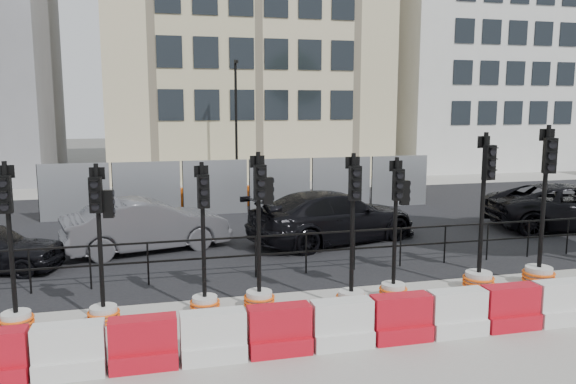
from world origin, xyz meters
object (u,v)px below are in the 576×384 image
object	(u,v)px
traffic_signal_d	(260,273)
car_c	(333,217)
traffic_signal_a	(14,298)
traffic_signal_h	(540,254)

from	to	relation	value
traffic_signal_d	car_c	xyz separation A→B (m)	(3.13, 4.88, 0.02)
traffic_signal_a	traffic_signal_d	distance (m)	4.36
traffic_signal_d	traffic_signal_h	xyz separation A→B (m)	(6.25, -0.04, -0.01)
traffic_signal_h	car_c	xyz separation A→B (m)	(-3.12, 4.92, 0.02)
car_c	traffic_signal_h	bearing A→B (deg)	-164.47
traffic_signal_d	traffic_signal_h	world-z (taller)	traffic_signal_h
traffic_signal_h	car_c	world-z (taller)	traffic_signal_h
traffic_signal_a	traffic_signal_h	size ratio (longest dim) A/B	0.85
traffic_signal_d	traffic_signal_a	bearing A→B (deg)	174.36
traffic_signal_h	traffic_signal_a	bearing A→B (deg)	-166.04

